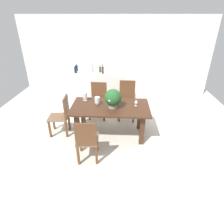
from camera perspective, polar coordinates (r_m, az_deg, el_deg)
name	(u,v)px	position (r m, az deg, el deg)	size (l,w,h in m)	color
ground_plane	(111,131)	(4.65, -0.37, -5.85)	(7.04, 7.04, 0.00)	silver
back_wall	(115,57)	(6.59, 1.01, 16.59)	(6.40, 0.10, 2.60)	white
dining_table	(110,112)	(4.21, -0.51, 0.13)	(1.74, 0.96, 0.76)	#422616
chair_far_left	(99,98)	(5.11, -4.17, 4.20)	(0.50, 0.46, 0.97)	brown
chair_near_left	(87,139)	(3.52, -7.75, -8.33)	(0.46, 0.51, 0.93)	brown
chair_head_end	(62,114)	(4.47, -15.00, -0.58)	(0.49, 0.45, 0.96)	brown
chair_far_right	(127,98)	(5.08, 4.63, 4.27)	(0.47, 0.49, 1.02)	brown
flower_centerpiece	(113,98)	(4.00, 0.30, 4.28)	(0.37, 0.37, 0.42)	gray
crystal_vase_left	(97,100)	(4.20, -4.55, 3.65)	(0.12, 0.12, 0.18)	silver
crystal_vase_center_near	(85,96)	(4.43, -8.30, 4.98)	(0.11, 0.11, 0.20)	silver
wine_glass	(136,101)	(4.16, 7.45, 3.25)	(0.08, 0.08, 0.15)	silver
kitchen_counter	(99,86)	(6.22, -3.99, 7.85)	(1.76, 0.68, 0.93)	silver
wine_bottle_green	(100,69)	(6.10, -3.66, 12.93)	(0.07, 0.07, 0.23)	#194C1E
wine_bottle_tall	(77,68)	(6.38, -10.78, 13.18)	(0.07, 0.07, 0.23)	#0F1E38
wine_bottle_clear	(103,70)	(5.93, -2.88, 12.76)	(0.06, 0.06, 0.29)	#511E28
wine_bottle_amber	(92,69)	(6.08, -6.12, 13.15)	(0.07, 0.07, 0.32)	#B2BFB7
wine_bottle_dark	(75,70)	(6.12, -11.18, 12.64)	(0.08, 0.08, 0.25)	#0F1E38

